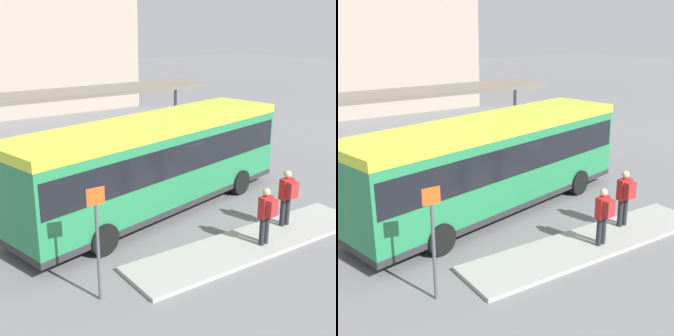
% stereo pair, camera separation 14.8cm
% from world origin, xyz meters
% --- Properties ---
extents(ground_plane, '(120.00, 120.00, 0.00)m').
position_xyz_m(ground_plane, '(0.00, 0.00, 0.00)').
color(ground_plane, slate).
extents(curb_island, '(8.08, 1.80, 0.12)m').
position_xyz_m(curb_island, '(0.92, -3.85, 0.06)').
color(curb_island, '#9E9E99').
rests_on(curb_island, ground_plane).
extents(city_bus, '(11.03, 4.89, 3.18)m').
position_xyz_m(city_bus, '(0.01, 0.00, 1.86)').
color(city_bus, '#237A47').
rests_on(city_bus, ground_plane).
extents(pedestrian_waiting, '(0.45, 0.46, 1.81)m').
position_xyz_m(pedestrian_waiting, '(2.54, -3.62, 1.16)').
color(pedestrian_waiting, '#232328').
rests_on(pedestrian_waiting, curb_island).
extents(pedestrian_companion, '(0.44, 0.47, 1.71)m').
position_xyz_m(pedestrian_companion, '(1.05, -4.20, 1.10)').
color(pedestrian_companion, '#232328').
rests_on(pedestrian_companion, curb_island).
extents(bicycle_orange, '(0.48, 1.71, 0.74)m').
position_xyz_m(bicycle_orange, '(7.40, 4.36, 0.37)').
color(bicycle_orange, black).
rests_on(bicycle_orange, ground_plane).
extents(bicycle_blue, '(0.48, 1.56, 0.67)m').
position_xyz_m(bicycle_blue, '(7.40, 5.03, 0.34)').
color(bicycle_blue, black).
rests_on(bicycle_blue, ground_plane).
extents(bicycle_green, '(0.48, 1.69, 0.73)m').
position_xyz_m(bicycle_green, '(7.64, 5.70, 0.37)').
color(bicycle_green, black).
rests_on(bicycle_green, ground_plane).
extents(bicycle_yellow, '(0.48, 1.79, 0.78)m').
position_xyz_m(bicycle_yellow, '(7.43, 6.37, 0.39)').
color(bicycle_yellow, black).
rests_on(bicycle_yellow, ground_plane).
extents(station_shelter, '(12.33, 2.53, 3.33)m').
position_xyz_m(station_shelter, '(0.37, 6.79, 3.19)').
color(station_shelter, '#706656').
rests_on(station_shelter, ground_plane).
extents(potted_planter_near_shelter, '(0.86, 0.86, 1.30)m').
position_xyz_m(potted_planter_near_shelter, '(-3.98, 4.24, 0.68)').
color(potted_planter_near_shelter, slate).
rests_on(potted_planter_near_shelter, ground_plane).
extents(platform_sign, '(0.44, 0.08, 2.80)m').
position_xyz_m(platform_sign, '(-4.04, -3.88, 1.56)').
color(platform_sign, '#4C4C51').
rests_on(platform_sign, ground_plane).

